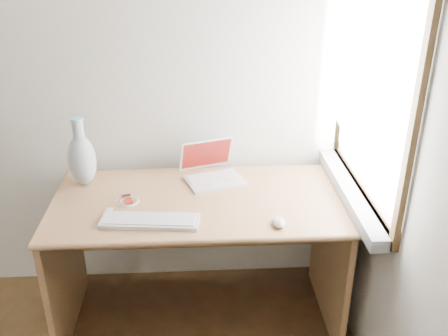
{
  "coord_description": "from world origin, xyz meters",
  "views": [
    {
      "loc": [
        0.95,
        -0.82,
        1.95
      ],
      "look_at": [
        1.07,
        1.35,
        0.91
      ],
      "focal_mm": 40.0,
      "sensor_mm": 36.0,
      "label": 1
    }
  ],
  "objects": [
    {
      "name": "vase",
      "position": [
        0.36,
        1.53,
        0.9
      ],
      "size": [
        0.14,
        0.14,
        0.36
      ],
      "color": "silver",
      "rests_on": "desk"
    },
    {
      "name": "remote",
      "position": [
        0.52,
        1.22,
        0.76
      ],
      "size": [
        0.04,
        0.08,
        0.01
      ],
      "primitive_type": "cube",
      "rotation": [
        0.0,
        0.0,
        -0.11
      ],
      "color": "white",
      "rests_on": "desk"
    },
    {
      "name": "mouse",
      "position": [
        1.3,
        1.07,
        0.77
      ],
      "size": [
        0.06,
        0.1,
        0.03
      ],
      "primitive_type": "ellipsoid",
      "rotation": [
        0.0,
        0.0,
        0.06
      ],
      "color": "silver",
      "rests_on": "desk"
    },
    {
      "name": "window",
      "position": [
        1.72,
        1.3,
        1.28
      ],
      "size": [
        0.11,
        0.99,
        1.1
      ],
      "color": "white",
      "rests_on": "right_wall"
    },
    {
      "name": "external_keyboard",
      "position": [
        0.73,
        1.12,
        0.76
      ],
      "size": [
        0.45,
        0.18,
        0.02
      ],
      "rotation": [
        0.0,
        0.0,
        -0.1
      ],
      "color": "white",
      "rests_on": "desk"
    },
    {
      "name": "back_wall",
      "position": [
        0.0,
        1.75,
        1.3
      ],
      "size": [
        3.5,
        0.04,
        2.6
      ],
      "primitive_type": "cube",
      "color": "white",
      "rests_on": "floor"
    },
    {
      "name": "cable_coil",
      "position": [
        0.6,
        1.32,
        0.76
      ],
      "size": [
        0.15,
        0.15,
        0.01
      ],
      "primitive_type": "torus",
      "rotation": [
        0.0,
        0.0,
        -0.29
      ],
      "color": "white",
      "rests_on": "desk"
    },
    {
      "name": "desk",
      "position": [
        0.94,
        1.42,
        0.54
      ],
      "size": [
        1.42,
        0.71,
        0.75
      ],
      "color": "tan",
      "rests_on": "floor"
    },
    {
      "name": "laptop",
      "position": [
        1.03,
        1.55,
        0.8
      ],
      "size": [
        0.34,
        0.32,
        0.2
      ],
      "rotation": [
        0.0,
        0.0,
        0.31
      ],
      "color": "silver",
      "rests_on": "desk"
    },
    {
      "name": "ipod",
      "position": [
        0.6,
        1.34,
        0.76
      ],
      "size": [
        0.07,
        0.11,
        0.01
      ],
      "rotation": [
        0.0,
        0.0,
        0.29
      ],
      "color": "#AD180C",
      "rests_on": "desk"
    }
  ]
}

